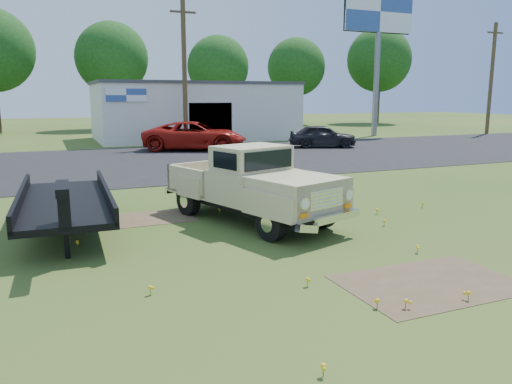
{
  "coord_description": "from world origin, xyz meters",
  "views": [
    {
      "loc": [
        -4.39,
        -9.25,
        3.14
      ],
      "look_at": [
        -0.04,
        1.0,
        1.0
      ],
      "focal_mm": 35.0,
      "sensor_mm": 36.0,
      "label": 1
    }
  ],
  "objects_px": {
    "flatbed_trailer": "(65,197)",
    "red_pickup": "(195,136)",
    "billboard": "(378,25)",
    "dark_sedan": "(322,136)",
    "vintage_pickup_truck": "(251,184)"
  },
  "relations": [
    {
      "from": "dark_sedan",
      "to": "flatbed_trailer",
      "type": "bearing_deg",
      "value": 155.92
    },
    {
      "from": "flatbed_trailer",
      "to": "red_pickup",
      "type": "relative_size",
      "value": 0.98
    },
    {
      "from": "billboard",
      "to": "vintage_pickup_truck",
      "type": "distance_m",
      "value": 30.35
    },
    {
      "from": "flatbed_trailer",
      "to": "red_pickup",
      "type": "height_order",
      "value": "red_pickup"
    },
    {
      "from": "billboard",
      "to": "dark_sedan",
      "type": "distance_m",
      "value": 13.21
    },
    {
      "from": "flatbed_trailer",
      "to": "red_pickup",
      "type": "xyz_separation_m",
      "value": [
        7.81,
        16.04,
        0.03
      ]
    },
    {
      "from": "vintage_pickup_truck",
      "to": "flatbed_trailer",
      "type": "relative_size",
      "value": 0.91
    },
    {
      "from": "vintage_pickup_truck",
      "to": "red_pickup",
      "type": "xyz_separation_m",
      "value": [
        3.42,
        16.94,
        -0.14
      ]
    },
    {
      "from": "red_pickup",
      "to": "dark_sedan",
      "type": "bearing_deg",
      "value": -77.82
    },
    {
      "from": "billboard",
      "to": "red_pickup",
      "type": "distance_m",
      "value": 18.63
    },
    {
      "from": "vintage_pickup_truck",
      "to": "dark_sedan",
      "type": "xyz_separation_m",
      "value": [
        11.17,
        15.46,
        -0.27
      ]
    },
    {
      "from": "vintage_pickup_truck",
      "to": "dark_sedan",
      "type": "bearing_deg",
      "value": 36.01
    },
    {
      "from": "billboard",
      "to": "dark_sedan",
      "type": "xyz_separation_m",
      "value": [
        -8.5,
        -6.39,
        -7.84
      ]
    },
    {
      "from": "billboard",
      "to": "red_pickup",
      "type": "relative_size",
      "value": 1.84
    },
    {
      "from": "billboard",
      "to": "flatbed_trailer",
      "type": "distance_m",
      "value": 32.82
    }
  ]
}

